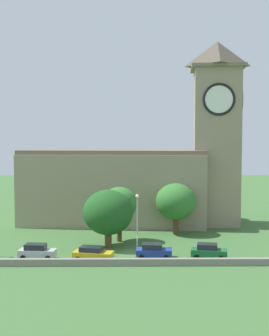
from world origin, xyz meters
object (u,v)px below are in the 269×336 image
Objects in this scene: car_silver at (37,251)px; tree_by_tower at (119,204)px; church at (140,172)px; car_yellow at (93,253)px; car_green at (209,251)px; car_blue at (154,251)px; tree_churchyard at (176,202)px; tree_riverside_east at (108,212)px; streetlamp_west_mid at (137,215)px.

car_silver is 0.59× the size of tree_by_tower.
car_yellow is at bearing -104.66° from church.
car_silver is 0.99× the size of car_green.
car_blue is at bearing -63.89° from tree_by_tower.
tree_riverside_east reaches higher than tree_churchyard.
car_green is (7.67, -23.00, -7.65)m from church.
tree_churchyard is (4.02, 13.77, 4.01)m from car_blue.
tree_riverside_east is (-9.74, -8.43, -0.22)m from tree_churchyard.
car_yellow is at bearing -127.46° from tree_churchyard.
car_silver is 14.04m from tree_by_tower.
tree_by_tower is (-4.32, 8.82, 4.43)m from car_blue.
car_silver is 0.59× the size of tree_riverside_east.
tree_churchyard is (5.97, 12.33, -0.10)m from streetlamp_west_mid.
car_yellow is 1.10× the size of car_green.
tree_riverside_east is at bearing 34.86° from car_silver.
streetlamp_west_mid is at bearing 143.63° from car_blue.
car_yellow is at bearing -103.72° from tree_riverside_east.
car_green is (6.59, -0.35, 0.03)m from car_blue.
tree_riverside_east is (-5.72, 5.34, 3.78)m from car_blue.
tree_churchyard reaches higher than car_silver.
car_blue is 6.60m from car_green.
tree_by_tower is (-10.92, 9.17, 4.40)m from car_green.
car_silver is 12.81m from streetlamp_west_mid.
tree_churchyard is (17.98, 14.17, 3.95)m from car_silver.
tree_by_tower reaches higher than car_yellow.
church reaches higher than car_silver.
streetlamp_west_mid is at bearing 24.12° from car_yellow.
tree_churchyard is (5.10, -8.88, -3.67)m from church.
car_green is at bearing -79.67° from tree_churchyard.
car_silver is 13.97m from car_blue.
tree_by_tower is 3.81m from tree_riverside_east.
car_blue is 0.57× the size of tree_riverside_east.
car_blue is at bearing -87.28° from church.
streetlamp_west_mid is 7.77m from tree_by_tower.
church is 10.88m from tree_churchyard.
car_silver is 23.23m from tree_churchyard.
car_blue is 0.57× the size of tree_by_tower.
church is at bearing 75.34° from car_yellow.
streetlamp_west_mid is at bearing -45.99° from tree_riverside_east.
church reaches higher than tree_by_tower.
tree_by_tower is (-3.25, -13.83, -3.25)m from church.
car_blue is 10.78m from tree_by_tower.
car_blue is at bearing 176.98° from car_green.
tree_riverside_east is (-3.77, 3.90, -0.33)m from streetlamp_west_mid.
church reaches higher than tree_riverside_east.
car_green is (13.84, 0.60, 0.08)m from car_yellow.
car_green is 14.89m from tree_churchyard.
streetlamp_west_mid is at bearing 168.23° from car_green.
tree_by_tower reaches higher than car_blue.
streetlamp_west_mid is 0.99× the size of tree_by_tower.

